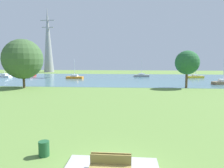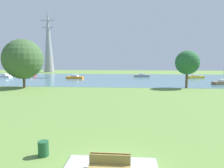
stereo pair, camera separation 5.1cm
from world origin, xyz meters
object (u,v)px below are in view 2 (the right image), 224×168
at_px(bench_facing_water, 111,162).
at_px(sailboat_yellow, 196,77).
at_px(sailboat_gray, 142,75).
at_px(sailboat_red, 29,74).
at_px(electricity_pylon, 48,40).
at_px(bench_facing_inland, 109,168).
at_px(tree_mid_shore, 23,59).
at_px(sailboat_orange, 75,77).
at_px(sailboat_brown, 223,82).
at_px(sailboat_white, 5,76).
at_px(tree_west_near, 187,63).
at_px(litter_bin, 43,149).

bearing_deg(bench_facing_water, sailboat_yellow, 69.26).
bearing_deg(sailboat_gray, sailboat_yellow, -13.24).
bearing_deg(sailboat_red, electricity_pylon, 96.03).
distance_m(bench_facing_water, electricity_pylon, 89.77).
bearing_deg(sailboat_yellow, bench_facing_inland, -110.55).
xyz_separation_m(sailboat_red, tree_mid_shore, (14.03, -30.00, 4.88)).
bearing_deg(sailboat_orange, tree_mid_shore, -101.20).
xyz_separation_m(sailboat_brown, electricity_pylon, (-56.17, 44.38, 13.75)).
xyz_separation_m(sailboat_red, sailboat_orange, (18.12, -9.36, -0.02)).
bearing_deg(bench_facing_water, electricity_pylon, 113.45).
bearing_deg(sailboat_white, sailboat_red, 53.47).
bearing_deg(tree_west_near, electricity_pylon, 132.40).
height_order(sailboat_gray, sailboat_white, sailboat_gray).
xyz_separation_m(litter_bin, tree_west_near, (15.09, 28.99, 4.31)).
bearing_deg(bench_facing_inland, tree_west_near, 69.72).
distance_m(bench_facing_water, tree_west_near, 32.62).
distance_m(sailboat_gray, sailboat_white, 42.50).
distance_m(sailboat_white, electricity_pylon, 33.04).
xyz_separation_m(sailboat_orange, tree_mid_shore, (-4.09, -20.64, 4.90)).
distance_m(bench_facing_inland, tree_west_near, 33.12).
bearing_deg(sailboat_yellow, tree_mid_shore, -146.92).
xyz_separation_m(sailboat_white, tree_mid_shore, (18.74, -23.65, 4.90)).
bearing_deg(electricity_pylon, sailboat_brown, -38.31).
bearing_deg(sailboat_red, tree_mid_shore, -64.94).
height_order(bench_facing_inland, sailboat_white, sailboat_white).
distance_m(sailboat_yellow, electricity_pylon, 63.71).
xyz_separation_m(sailboat_brown, tree_west_near, (-9.49, -6.73, 4.23)).
bearing_deg(tree_west_near, sailboat_orange, 145.14).
xyz_separation_m(sailboat_brown, sailboat_white, (-58.38, 14.43, -0.03)).
height_order(sailboat_gray, sailboat_brown, sailboat_brown).
bearing_deg(litter_bin, sailboat_red, 117.25).
distance_m(bench_facing_water, tree_mid_shore, 33.89).
xyz_separation_m(bench_facing_inland, sailboat_yellow, (20.12, 53.66, 0.01)).
xyz_separation_m(bench_facing_water, sailboat_orange, (-14.69, 48.43, -0.02)).
distance_m(sailboat_gray, tree_mid_shore, 37.58).
height_order(litter_bin, sailboat_orange, sailboat_orange).
relative_size(bench_facing_inland, electricity_pylon, 0.06).
distance_m(sailboat_gray, sailboat_brown, 25.57).
relative_size(bench_facing_water, sailboat_red, 0.25).
distance_m(sailboat_orange, sailboat_brown, 37.35).
distance_m(sailboat_white, tree_mid_shore, 30.57).
xyz_separation_m(bench_facing_inland, sailboat_orange, (-14.69, 48.97, -0.02)).
height_order(litter_bin, sailboat_brown, sailboat_brown).
xyz_separation_m(bench_facing_inland, tree_west_near, (11.39, 30.81, 4.24)).
bearing_deg(sailboat_red, sailboat_brown, -21.17).
bearing_deg(sailboat_yellow, electricity_pylon, 152.98).
bearing_deg(sailboat_yellow, sailboat_orange, -172.32).
bearing_deg(bench_facing_inland, sailboat_gray, 85.36).
relative_size(bench_facing_water, sailboat_white, 0.33).
distance_m(bench_facing_inland, litter_bin, 4.13).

